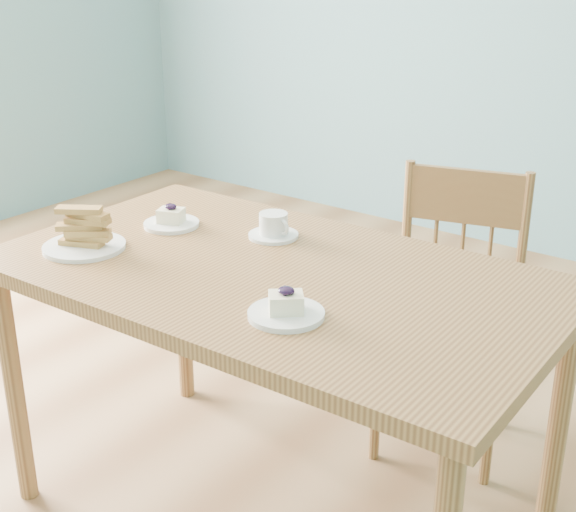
{
  "coord_description": "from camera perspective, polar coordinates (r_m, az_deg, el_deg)",
  "views": [
    {
      "loc": [
        1.52,
        -1.44,
        1.56
      ],
      "look_at": [
        0.38,
        0.08,
        0.8
      ],
      "focal_mm": 50.0,
      "sensor_mm": 36.0,
      "label": 1
    }
  ],
  "objects": [
    {
      "name": "biscotti_plate",
      "position": [
        2.22,
        -14.36,
        1.46
      ],
      "size": [
        0.22,
        0.22,
        0.12
      ],
      "rotation": [
        0.0,
        0.0,
        0.43
      ],
      "color": "white",
      "rests_on": "dining_table"
    },
    {
      "name": "room",
      "position": [
        2.1,
        -10.07,
        15.82
      ],
      "size": [
        5.01,
        5.01,
        2.71
      ],
      "color": "#9F734A",
      "rests_on": "ground"
    },
    {
      "name": "cheesecake_plate_near",
      "position": [
        1.77,
        -0.13,
        -3.81
      ],
      "size": [
        0.17,
        0.17,
        0.07
      ],
      "rotation": [
        0.0,
        0.0,
        0.72
      ],
      "color": "white",
      "rests_on": "dining_table"
    },
    {
      "name": "dining_table",
      "position": [
        2.06,
        -1.02,
        -2.99
      ],
      "size": [
        1.46,
        0.85,
        0.77
      ],
      "rotation": [
        0.0,
        0.0,
        0.02
      ],
      "color": "olive",
      "rests_on": "ground"
    },
    {
      "name": "cheesecake_plate_far",
      "position": [
        2.35,
        -8.3,
        2.52
      ],
      "size": [
        0.16,
        0.16,
        0.07
      ],
      "rotation": [
        0.0,
        0.0,
        0.38
      ],
      "color": "white",
      "rests_on": "dining_table"
    },
    {
      "name": "dining_chair",
      "position": [
        2.58,
        11.48,
        -3.88
      ],
      "size": [
        0.5,
        0.48,
        0.89
      ],
      "rotation": [
        0.0,
        0.0,
        0.27
      ],
      "color": "olive",
      "rests_on": "ground"
    },
    {
      "name": "coffee_cup",
      "position": [
        2.24,
        -1.02,
        2.07
      ],
      "size": [
        0.14,
        0.14,
        0.07
      ],
      "rotation": [
        0.0,
        0.0,
        -0.21
      ],
      "color": "white",
      "rests_on": "dining_table"
    }
  ]
}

